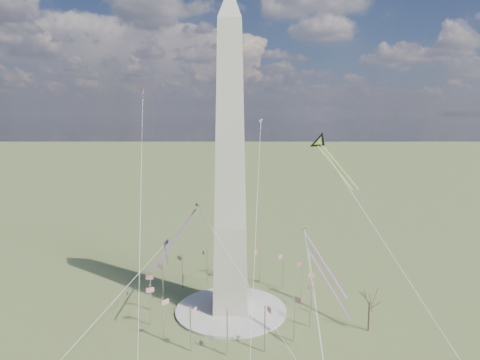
{
  "coord_description": "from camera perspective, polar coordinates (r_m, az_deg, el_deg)",
  "views": [
    {
      "loc": [
        5.08,
        -130.8,
        63.28
      ],
      "look_at": [
        2.94,
        0.0,
        43.16
      ],
      "focal_mm": 32.0,
      "sensor_mm": 36.0,
      "label": 1
    }
  ],
  "objects": [
    {
      "name": "kite_small_red",
      "position": [
        176.25,
        -12.81,
        11.75
      ],
      "size": [
        1.62,
        1.89,
        5.09
      ],
      "rotation": [
        0.0,
        0.0,
        3.01
      ],
      "color": "red",
      "rests_on": "ground"
    },
    {
      "name": "kite_small_white",
      "position": [
        176.93,
        2.78,
        7.8
      ],
      "size": [
        1.7,
        1.48,
        4.36
      ],
      "rotation": [
        0.0,
        0.0,
        3.22
      ],
      "color": "white",
      "rests_on": "ground"
    },
    {
      "name": "kite_streamer_mid",
      "position": [
        133.5,
        -7.63,
        -6.18
      ],
      "size": [
        12.08,
        21.44,
        16.12
      ],
      "rotation": [
        0.0,
        0.0,
        2.66
      ],
      "color": "#E24E23",
      "rests_on": "ground"
    },
    {
      "name": "tree_near",
      "position": [
        135.17,
        16.9,
        -15.06
      ],
      "size": [
        7.67,
        7.67,
        13.43
      ],
      "color": "#48332C",
      "rests_on": "ground"
    },
    {
      "name": "kite_diamond_purple",
      "position": [
        141.73,
        -9.83,
        -8.67
      ],
      "size": [
        2.09,
        3.08,
        9.35
      ],
      "rotation": [
        0.0,
        0.0,
        3.0
      ],
      "color": "#2F1561",
      "rests_on": "ground"
    },
    {
      "name": "flagpole_ring",
      "position": [
        142.37,
        -1.22,
        -14.42
      ],
      "size": [
        54.4,
        54.4,
        13.0
      ],
      "color": "silver",
      "rests_on": "ground"
    },
    {
      "name": "washington_monument",
      "position": [
        131.79,
        -1.28,
        2.06
      ],
      "size": [
        15.56,
        15.56,
        100.0
      ],
      "color": "#BEBA9F",
      "rests_on": "plaza"
    },
    {
      "name": "plaza",
      "position": [
        145.21,
        -1.21,
        -16.92
      ],
      "size": [
        36.0,
        36.0,
        0.8
      ],
      "primitive_type": "cylinder",
      "color": "#BEB6AD",
      "rests_on": "ground"
    },
    {
      "name": "kite_delta_black",
      "position": [
        140.7,
        10.77,
        4.65
      ],
      "size": [
        13.72,
        19.31,
        16.28
      ],
      "rotation": [
        0.0,
        0.0,
        3.65
      ],
      "color": "black",
      "rests_on": "ground"
    },
    {
      "name": "kite_streamer_right",
      "position": [
        146.35,
        10.81,
        -11.8
      ],
      "size": [
        11.59,
        23.0,
        16.94
      ],
      "rotation": [
        0.0,
        0.0,
        3.57
      ],
      "color": "#E24E23",
      "rests_on": "ground"
    },
    {
      "name": "kite_streamer_left",
      "position": [
        120.31,
        10.39,
        -9.49
      ],
      "size": [
        9.89,
        18.81,
        13.93
      ],
      "rotation": [
        0.0,
        0.0,
        3.59
      ],
      "color": "#E24E23",
      "rests_on": "ground"
    },
    {
      "name": "ground",
      "position": [
        145.39,
        -1.21,
        -17.06
      ],
      "size": [
        2000.0,
        2000.0,
        0.0
      ],
      "primitive_type": "plane",
      "color": "brown",
      "rests_on": "ground"
    }
  ]
}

